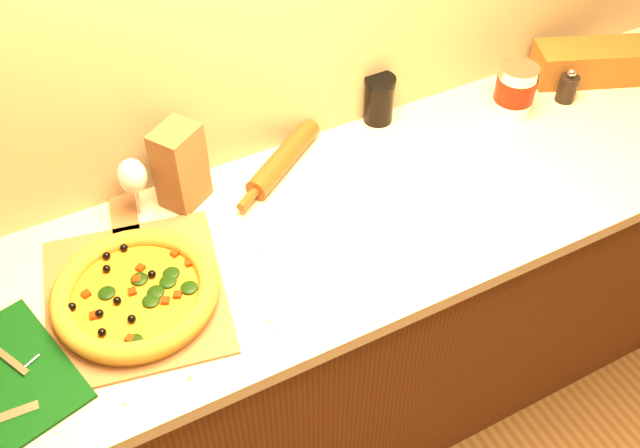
{
  "coord_description": "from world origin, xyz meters",
  "views": [
    {
      "loc": [
        -0.6,
        0.33,
        2.18
      ],
      "look_at": [
        -0.06,
        1.38,
        0.96
      ],
      "focal_mm": 40.0,
      "sensor_mm": 36.0,
      "label": 1
    }
  ],
  "objects": [
    {
      "name": "pepper_grinder",
      "position": [
        0.86,
        1.55,
        0.94
      ],
      "size": [
        0.06,
        0.06,
        0.11
      ],
      "color": "black",
      "rests_on": "countertop"
    },
    {
      "name": "bottle_cap",
      "position": [
        -0.35,
        1.28,
        0.9
      ],
      "size": [
        0.04,
        0.04,
        0.01
      ],
      "primitive_type": "cylinder",
      "rotation": [
        0.0,
        0.0,
        0.33
      ],
      "color": "black",
      "rests_on": "countertop"
    },
    {
      "name": "coffee_canister",
      "position": [
        0.68,
        1.57,
        0.98
      ],
      "size": [
        0.12,
        0.12,
        0.16
      ],
      "color": "silver",
      "rests_on": "countertop"
    },
    {
      "name": "wine_glass",
      "position": [
        -0.42,
        1.67,
        1.03
      ],
      "size": [
        0.07,
        0.07,
        0.18
      ],
      "color": "silver",
      "rests_on": "countertop"
    },
    {
      "name": "rolling_pin",
      "position": [
        -0.02,
        1.67,
        0.93
      ],
      "size": [
        0.37,
        0.27,
        0.06
      ],
      "rotation": [
        0.0,
        0.0,
        0.6
      ],
      "color": "#613710",
      "rests_on": "countertop"
    },
    {
      "name": "pizza",
      "position": [
        -0.51,
        1.4,
        0.93
      ],
      "size": [
        0.37,
        0.37,
        0.05
      ],
      "color": "#B7892D",
      "rests_on": "pizza_peel"
    },
    {
      "name": "paper_bag",
      "position": [
        -0.3,
        1.67,
        1.01
      ],
      "size": [
        0.14,
        0.14,
        0.22
      ],
      "primitive_type": "cube",
      "rotation": [
        0.0,
        0.0,
        0.56
      ],
      "color": "brown",
      "rests_on": "countertop"
    },
    {
      "name": "cabinet",
      "position": [
        0.0,
        1.43,
        0.43
      ],
      "size": [
        2.8,
        0.65,
        0.86
      ],
      "primitive_type": "cube",
      "color": "#4B2610",
      "rests_on": "ground"
    },
    {
      "name": "bread_bag",
      "position": [
        1.03,
        1.6,
        0.95
      ],
      "size": [
        0.42,
        0.27,
        0.11
      ],
      "primitive_type": "cube",
      "rotation": [
        0.0,
        0.0,
        -0.39
      ],
      "color": "brown",
      "rests_on": "countertop"
    },
    {
      "name": "cutting_board",
      "position": [
        -0.82,
        1.33,
        0.91
      ],
      "size": [
        0.31,
        0.38,
        0.02
      ],
      "rotation": [
        0.0,
        0.0,
        0.26
      ],
      "color": "#05320C",
      "rests_on": "countertop"
    },
    {
      "name": "countertop",
      "position": [
        0.0,
        1.43,
        0.88
      ],
      "size": [
        2.84,
        0.68,
        0.04
      ],
      "primitive_type": "cube",
      "color": "#C2B797",
      "rests_on": "cabinet"
    },
    {
      "name": "dark_jar",
      "position": [
        0.31,
        1.73,
        0.97
      ],
      "size": [
        0.09,
        0.09,
        0.14
      ],
      "color": "black",
      "rests_on": "countertop"
    },
    {
      "name": "pizza_peel",
      "position": [
        -0.51,
        1.44,
        0.9
      ],
      "size": [
        0.47,
        0.63,
        0.01
      ],
      "rotation": [
        0.0,
        0.0,
        -0.2
      ],
      "color": "brown",
      "rests_on": "countertop"
    }
  ]
}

